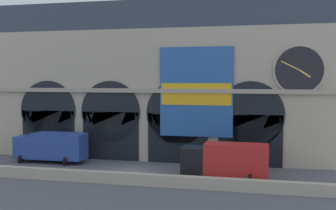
% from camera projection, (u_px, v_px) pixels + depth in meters
% --- Properties ---
extents(ground_plane, '(200.00, 200.00, 0.00)m').
position_uv_depth(ground_plane, '(129.00, 172.00, 38.20)').
color(ground_plane, '#54565B').
extents(quay_parapet_wall, '(90.00, 0.70, 0.96)m').
position_uv_depth(quay_parapet_wall, '(112.00, 178.00, 34.02)').
color(quay_parapet_wall, '#B2A891').
rests_on(quay_parapet_wall, ground).
extents(station_building, '(38.41, 6.22, 17.14)m').
position_uv_depth(station_building, '(151.00, 82.00, 45.31)').
color(station_building, '#B2A891').
rests_on(station_building, ground).
extents(box_truck_midwest, '(7.50, 2.91, 3.12)m').
position_uv_depth(box_truck_midwest, '(52.00, 146.00, 42.44)').
color(box_truck_midwest, '#28479E').
rests_on(box_truck_midwest, ground).
extents(box_truck_mideast, '(7.50, 2.91, 3.12)m').
position_uv_depth(box_truck_mideast, '(226.00, 160.00, 35.47)').
color(box_truck_mideast, black).
rests_on(box_truck_mideast, ground).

